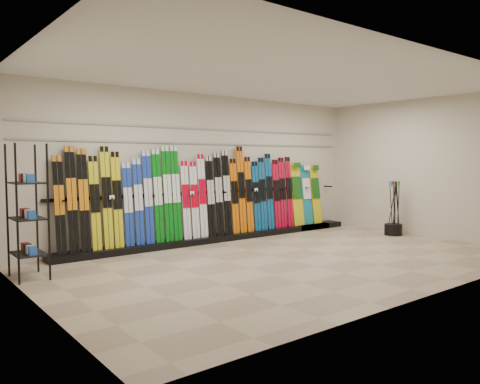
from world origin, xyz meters
TOP-DOWN VIEW (x-y plane):
  - floor at (0.00, 0.00)m, footprint 8.00×8.00m
  - back_wall at (0.00, 2.50)m, footprint 8.00×0.00m
  - left_wall at (-4.00, 0.00)m, footprint 0.00×5.00m
  - right_wall at (4.00, 0.00)m, footprint 0.00×5.00m
  - ceiling at (0.00, 0.00)m, footprint 8.00×8.00m
  - ski_rack_base at (0.22, 2.28)m, footprint 8.00×0.40m
  - skis at (-0.48, 2.31)m, footprint 5.38×0.19m
  - snowboards at (2.75, 2.35)m, footprint 0.94×0.23m
  - accessory_rack at (-3.75, 1.46)m, footprint 0.40×0.60m
  - pole_bin at (3.60, 0.49)m, footprint 0.38×0.38m
  - ski_poles at (3.59, 0.45)m, footprint 0.25×0.28m
  - slatwall_rail_0 at (0.00, 2.48)m, footprint 7.60×0.02m
  - slatwall_rail_1 at (0.00, 2.48)m, footprint 7.60×0.02m

SIDE VIEW (x-z plane):
  - floor at x=0.00m, z-range 0.00..0.00m
  - ski_rack_base at x=0.22m, z-range 0.00..0.12m
  - pole_bin at x=3.60m, z-range 0.00..0.25m
  - ski_poles at x=3.59m, z-range 0.02..1.20m
  - snowboards at x=2.75m, z-range 0.10..1.59m
  - accessory_rack at x=-3.75m, z-range 0.00..1.90m
  - skis at x=-0.48m, z-range 0.03..1.87m
  - back_wall at x=0.00m, z-range -2.50..5.50m
  - left_wall at x=-4.00m, z-range -1.00..4.00m
  - right_wall at x=4.00m, z-range -1.00..4.00m
  - slatwall_rail_0 at x=0.00m, z-range 1.98..2.02m
  - slatwall_rail_1 at x=0.00m, z-range 2.28..2.31m
  - ceiling at x=0.00m, z-range 3.00..3.00m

